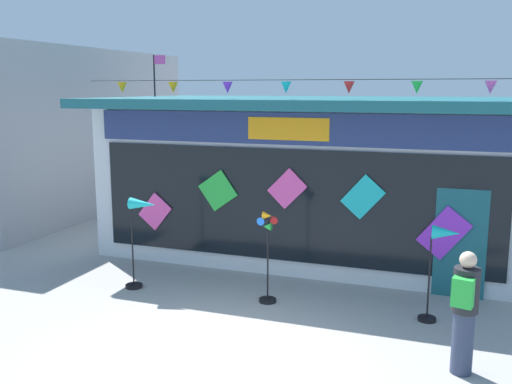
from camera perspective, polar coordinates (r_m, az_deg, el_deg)
name	(u,v)px	position (r m, az deg, el deg)	size (l,w,h in m)	color
ground_plane	(218,353)	(8.51, -3.83, -15.82)	(80.00, 80.00, 0.00)	#9E9B99
kite_shop_building	(316,173)	(13.38, 6.06, 1.88)	(9.39, 5.45, 4.59)	silver
wind_spinner_far_left	(140,222)	(10.81, -11.50, -2.92)	(0.68, 0.32, 1.76)	black
wind_spinner_left	(267,248)	(9.99, 1.14, -5.62)	(0.33, 0.30, 1.65)	black
wind_spinner_center_left	(441,250)	(9.57, 18.07, -5.52)	(0.58, 0.30, 1.62)	black
person_near_camera	(464,310)	(8.08, 20.14, -11.05)	(0.36, 0.47, 1.68)	#333D56
neighbour_building	(31,130)	(19.50, -21.56, 5.78)	(5.80, 9.07, 4.89)	#99999E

